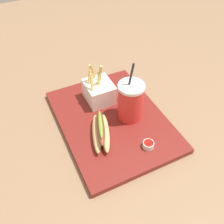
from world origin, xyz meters
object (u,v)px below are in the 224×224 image
at_px(fries_basket, 99,91).
at_px(ketchup_cup_1, 124,97).
at_px(hot_dog_1, 101,131).
at_px(ketchup_cup_2, 148,144).
at_px(soda_cup, 130,101).

xyz_separation_m(fries_basket, ketchup_cup_1, (-0.04, -0.08, -0.03)).
height_order(fries_basket, hot_dog_1, fries_basket).
bearing_deg(ketchup_cup_1, ketchup_cup_2, 170.87).
height_order(fries_basket, ketchup_cup_2, fries_basket).
relative_size(soda_cup, hot_dog_1, 1.27).
height_order(hot_dog_1, ketchup_cup_1, hot_dog_1).
height_order(soda_cup, fries_basket, soda_cup).
distance_m(soda_cup, ketchup_cup_2, 0.15).
bearing_deg(hot_dog_1, soda_cup, -72.25).
bearing_deg(hot_dog_1, ketchup_cup_1, -50.21).
bearing_deg(ketchup_cup_1, fries_basket, 65.70).
distance_m(soda_cup, hot_dog_1, 0.14).
relative_size(fries_basket, hot_dog_1, 0.92).
bearing_deg(fries_basket, hot_dog_1, 157.62).
height_order(soda_cup, hot_dog_1, soda_cup).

